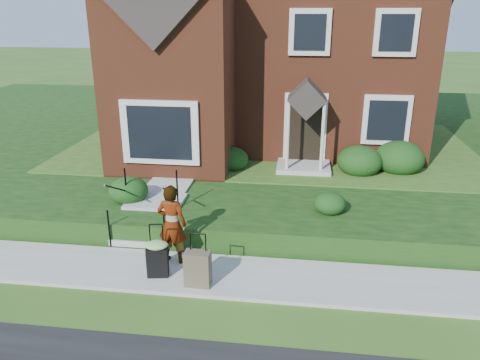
% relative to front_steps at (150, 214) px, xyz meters
% --- Properties ---
extents(ground, '(120.00, 120.00, 0.00)m').
position_rel_front_steps_xyz_m(ground, '(2.50, -1.84, -0.47)').
color(ground, '#2D5119').
rests_on(ground, ground).
extents(sidewalk, '(60.00, 1.60, 0.08)m').
position_rel_front_steps_xyz_m(sidewalk, '(2.50, -1.84, -0.43)').
color(sidewalk, '#9E9B93').
rests_on(sidewalk, ground).
extents(terrace, '(44.00, 20.00, 0.60)m').
position_rel_front_steps_xyz_m(terrace, '(6.50, 9.06, -0.17)').
color(terrace, '#0F340E').
rests_on(terrace, ground).
extents(walkway, '(1.20, 6.00, 0.06)m').
position_rel_front_steps_xyz_m(walkway, '(0.00, 3.16, 0.16)').
color(walkway, '#9E9B93').
rests_on(walkway, terrace).
extents(main_house, '(10.40, 10.20, 9.40)m').
position_rel_front_steps_xyz_m(main_house, '(2.29, 7.76, 4.79)').
color(main_house, brown).
rests_on(main_house, terrace).
extents(front_steps, '(1.40, 2.02, 1.50)m').
position_rel_front_steps_xyz_m(front_steps, '(0.00, 0.00, 0.00)').
color(front_steps, '#9E9B93').
rests_on(front_steps, ground).
extents(foundation_shrubs, '(9.63, 4.58, 1.04)m').
position_rel_front_steps_xyz_m(foundation_shrubs, '(2.73, 3.15, 0.59)').
color(foundation_shrubs, black).
rests_on(foundation_shrubs, terrace).
extents(woman, '(0.68, 0.49, 1.75)m').
position_rel_front_steps_xyz_m(woman, '(0.97, -1.45, 0.48)').
color(woman, '#999999').
rests_on(woman, sidewalk).
extents(suitcase_black, '(0.53, 0.46, 1.13)m').
position_rel_front_steps_xyz_m(suitcase_black, '(0.81, -2.07, 0.04)').
color(suitcase_black, black).
rests_on(suitcase_black, sidewalk).
extents(suitcase_olive, '(0.52, 0.30, 1.09)m').
position_rel_front_steps_xyz_m(suitcase_olive, '(1.69, -2.31, -0.03)').
color(suitcase_olive, brown).
rests_on(suitcase_olive, sidewalk).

